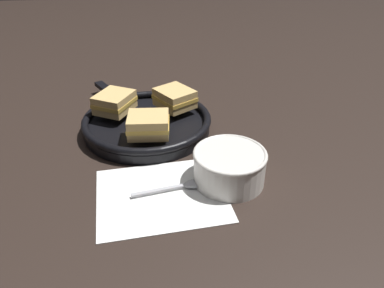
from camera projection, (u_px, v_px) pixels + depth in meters
name	position (u px, v px, depth m)	size (l,w,h in m)	color
ground_plane	(206.00, 172.00, 0.80)	(4.00, 4.00, 0.00)	black
napkin	(161.00, 194.00, 0.73)	(0.27, 0.24, 0.00)	white
soup_bowl	(229.00, 165.00, 0.75)	(0.15, 0.15, 0.07)	silver
spoon	(185.00, 185.00, 0.75)	(0.15, 0.05, 0.01)	#B7B7BC
skillet	(147.00, 123.00, 0.94)	(0.32, 0.43, 0.04)	black
sandwich_near_left	(114.00, 102.00, 0.94)	(0.12, 0.12, 0.05)	#DBB26B
sandwich_near_right	(148.00, 125.00, 0.84)	(0.10, 0.09, 0.05)	#DBB26B
sandwich_far_left	(175.00, 98.00, 0.97)	(0.12, 0.12, 0.05)	#DBB26B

